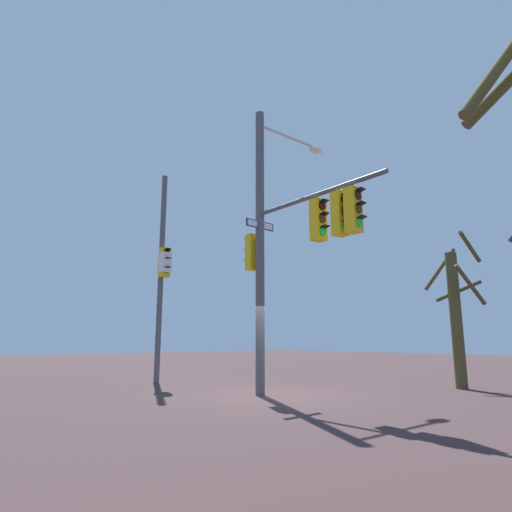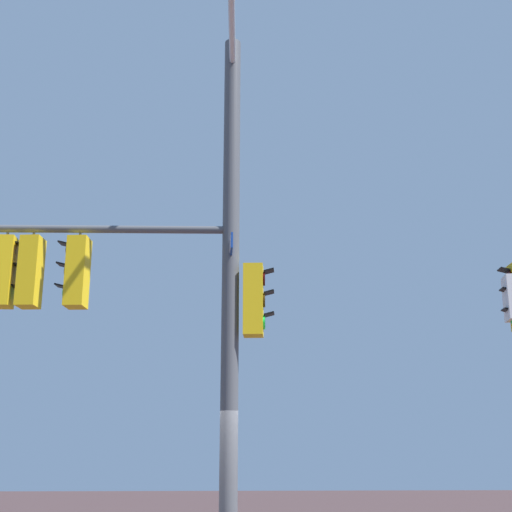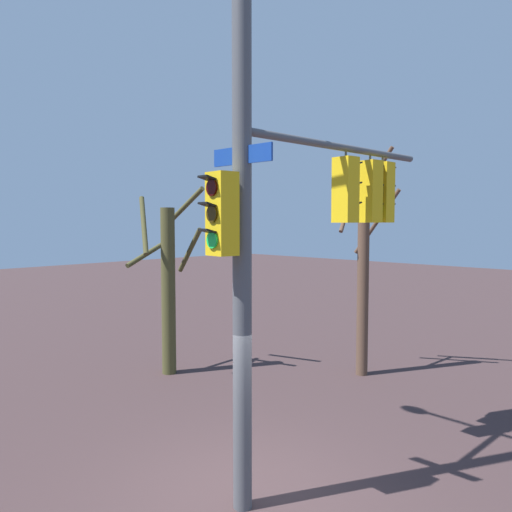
# 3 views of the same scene
# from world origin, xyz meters

# --- Properties ---
(main_signal_pole_assembly) EXTENTS (3.44, 5.16, 8.64)m
(main_signal_pole_assembly) POSITION_xyz_m (-0.13, -0.72, 4.65)
(main_signal_pole_assembly) COLOR #4C4F54
(main_signal_pole_assembly) RESTS_ON ground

